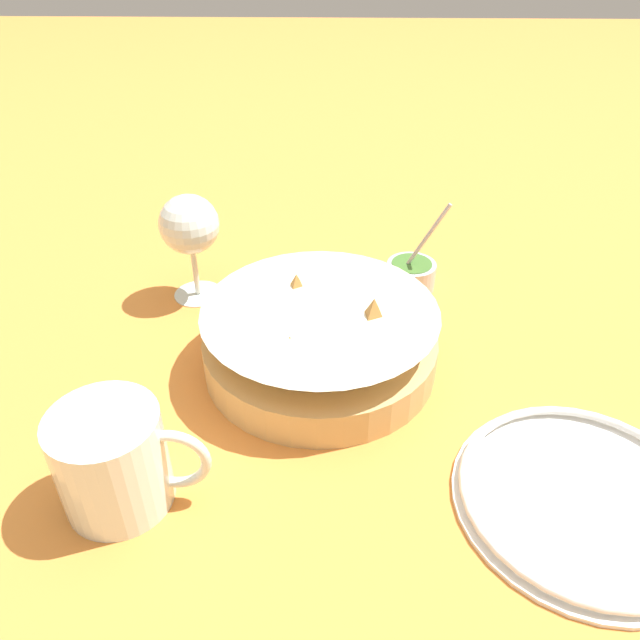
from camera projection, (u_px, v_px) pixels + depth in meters
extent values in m
plane|color=orange|center=(345.00, 351.00, 0.71)|extent=(4.00, 4.00, 0.00)
cylinder|color=tan|center=(320.00, 350.00, 0.68)|extent=(0.25, 0.25, 0.04)
cone|color=beige|center=(320.00, 337.00, 0.67)|extent=(0.25, 0.25, 0.07)
cylinder|color=#3D842D|center=(320.00, 349.00, 0.68)|extent=(0.19, 0.19, 0.01)
pyramid|color=#B77A38|center=(373.00, 324.00, 0.65)|extent=(0.07, 0.08, 0.07)
pyramid|color=#B77A38|center=(297.00, 297.00, 0.70)|extent=(0.06, 0.07, 0.06)
pyramid|color=#B77A38|center=(291.00, 356.00, 0.62)|extent=(0.10, 0.09, 0.05)
cylinder|color=#B7B7BC|center=(411.00, 275.00, 0.81)|extent=(0.06, 0.06, 0.03)
cylinder|color=#42702D|center=(411.00, 271.00, 0.81)|extent=(0.05, 0.05, 0.02)
cylinder|color=#B7B7BC|center=(423.00, 243.00, 0.78)|extent=(0.06, 0.01, 0.11)
cylinder|color=silver|center=(198.00, 293.00, 0.80)|extent=(0.06, 0.06, 0.00)
cylinder|color=silver|center=(195.00, 270.00, 0.78)|extent=(0.01, 0.01, 0.07)
sphere|color=silver|center=(189.00, 224.00, 0.75)|extent=(0.07, 0.07, 0.07)
sphere|color=#DBD17A|center=(190.00, 231.00, 0.75)|extent=(0.05, 0.05, 0.05)
cylinder|color=silver|center=(112.00, 460.00, 0.52)|extent=(0.09, 0.09, 0.09)
cylinder|color=#935119|center=(114.00, 469.00, 0.52)|extent=(0.08, 0.08, 0.07)
torus|color=silver|center=(172.00, 460.00, 0.51)|extent=(0.07, 0.01, 0.07)
cylinder|color=white|center=(584.00, 500.00, 0.54)|extent=(0.22, 0.22, 0.01)
torus|color=white|center=(586.00, 495.00, 0.53)|extent=(0.21, 0.21, 0.01)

